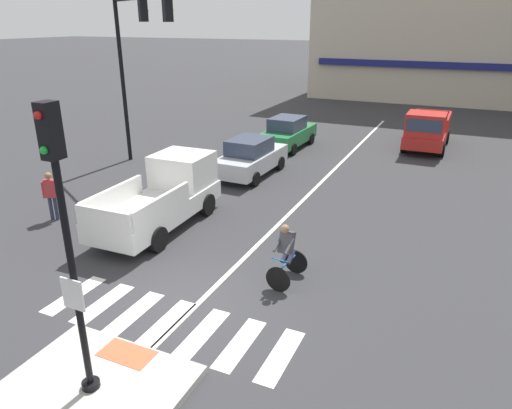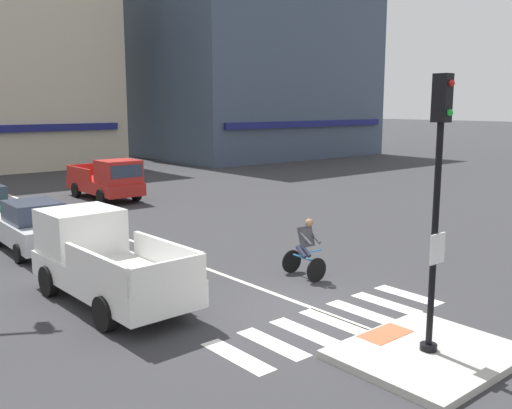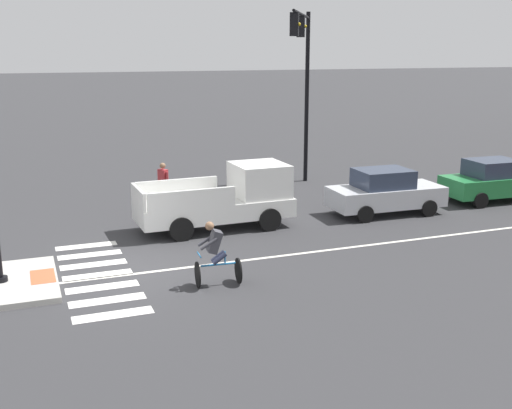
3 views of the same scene
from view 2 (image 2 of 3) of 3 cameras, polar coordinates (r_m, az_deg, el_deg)
The scene contains 17 objects.
ground_plane at distance 13.48m, azimuth 4.95°, elevation -10.49°, with size 300.00×300.00×0.00m, color #333335.
traffic_island at distance 11.57m, azimuth 16.79°, elevation -14.05°, with size 3.25×2.68×0.15m, color #B2AFA8.
tactile_pad_front at distance 12.05m, azimuth 12.79°, elevation -12.47°, with size 1.10×0.60×0.01m, color #DB5B38.
signal_pole at distance 10.71m, azimuth 17.66°, elevation 1.44°, with size 0.44×0.38×5.08m.
crosswalk_stripe_a at distance 11.18m, azimuth -1.90°, elevation -14.89°, with size 0.44×1.80×0.01m, color silver.
crosswalk_stripe_b at distance 11.71m, azimuth 1.69°, elevation -13.69°, with size 0.44×1.80×0.01m, color silver.
crosswalk_stripe_c at distance 12.29m, azimuth 4.92°, elevation -12.55°, with size 0.44×1.80×0.01m, color silver.
crosswalk_stripe_d at distance 12.91m, azimuth 7.83°, elevation -11.48°, with size 0.44×1.80×0.01m, color silver.
crosswalk_stripe_e at distance 13.56m, azimuth 10.44°, elevation -10.49°, with size 0.44×1.80×0.01m, color silver.
crosswalk_stripe_f at distance 14.23m, azimuth 12.80°, elevation -9.57°, with size 0.44×1.80×0.01m, color silver.
crosswalk_stripe_g at distance 14.94m, azimuth 14.93°, elevation -8.73°, with size 0.44×1.80×0.01m, color silver.
lane_centre_line at distance 21.53m, azimuth -13.81°, elevation -2.95°, with size 0.14×28.00×0.01m, color silver.
building_corner_left at distance 54.91m, azimuth -0.72°, elevation 13.05°, with size 20.63×16.56×15.33m.
car_silver_westbound_far at distance 19.85m, azimuth -21.37°, elevation -2.05°, with size 1.95×4.15×1.64m.
pickup_truck_red_eastbound_distant at distance 29.29m, azimuth -14.50°, elevation 2.32°, with size 2.08×5.11×2.08m.
pickup_truck_white_westbound_near at distance 14.42m, azimuth -15.11°, elevation -5.37°, with size 2.15×5.14×2.08m.
cyclist at distance 15.66m, azimuth 4.97°, elevation -4.25°, with size 0.75×1.14×1.68m.
Camera 2 is at (-9.00, -8.87, 4.70)m, focal length 40.09 mm.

